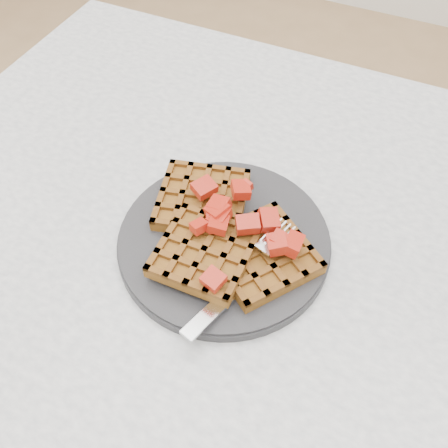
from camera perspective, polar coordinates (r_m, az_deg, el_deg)
name	(u,v)px	position (r m, az deg, el deg)	size (l,w,h in m)	color
table	(322,323)	(0.68, 11.16, -11.09)	(1.20, 0.80, 0.75)	silver
plate	(224,241)	(0.58, 0.00, -1.94)	(0.25, 0.25, 0.02)	#242427
waffles	(223,233)	(0.56, -0.15, -1.08)	(0.23, 0.19, 0.03)	brown
strawberry_pile	(224,216)	(0.55, 0.00, 0.90)	(0.15, 0.15, 0.02)	#951006
fork	(247,275)	(0.54, 2.67, -5.83)	(0.02, 0.18, 0.02)	silver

